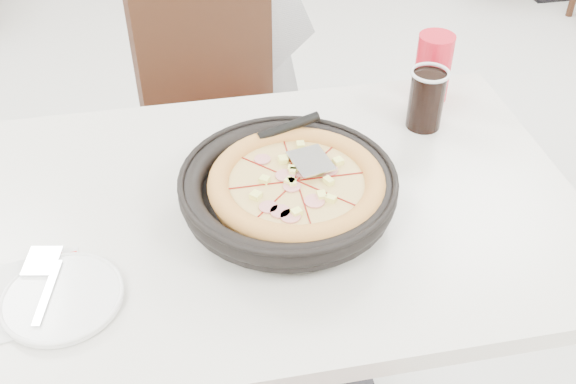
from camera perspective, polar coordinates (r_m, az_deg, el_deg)
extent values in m
plane|color=beige|center=(1.96, 1.19, -15.42)|extent=(7.00, 7.00, 0.00)
cylinder|color=black|center=(1.33, 0.86, 0.54)|extent=(0.13, 0.13, 0.04)
cylinder|color=black|center=(1.27, 0.00, -0.28)|extent=(0.40, 0.40, 0.01)
cylinder|color=gold|center=(1.25, 0.73, 0.19)|extent=(0.32, 0.32, 0.02)
cube|color=silver|center=(1.27, 1.95, 2.66)|extent=(0.08, 0.10, 0.00)
cube|color=silver|center=(1.22, -20.99, -8.14)|extent=(0.20, 0.20, 0.00)
cylinder|color=white|center=(1.19, -18.55, -8.52)|extent=(0.20, 0.20, 0.01)
cube|color=silver|center=(1.19, -19.68, -7.98)|extent=(0.04, 0.14, 0.00)
cylinder|color=black|center=(1.52, 11.61, 7.58)|extent=(0.08, 0.08, 0.13)
cylinder|color=red|center=(1.63, 12.17, 10.29)|extent=(0.09, 0.09, 0.16)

